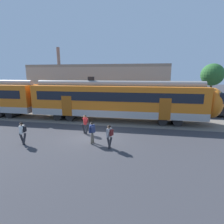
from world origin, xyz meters
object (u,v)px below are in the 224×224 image
(pedestrian_navy, at_px, (92,131))
(commuter_train, at_px, (43,98))
(pedestrian_white, at_px, (22,131))
(pedestrian_red, at_px, (85,123))
(pedestrian_grey, at_px, (109,135))
(parked_car_black, at_px, (220,110))

(pedestrian_navy, bearing_deg, commuter_train, 139.47)
(pedestrian_white, distance_m, pedestrian_navy, 5.01)
(pedestrian_white, xyz_separation_m, pedestrian_red, (3.72, 2.98, 0.00))
(pedestrian_white, bearing_deg, pedestrian_grey, 3.70)
(commuter_train, xyz_separation_m, pedestrian_red, (6.65, -4.71, -1.26))
(commuter_train, xyz_separation_m, pedestrian_navy, (7.84, -6.70, -1.26))
(pedestrian_grey, bearing_deg, pedestrian_navy, 157.35)
(pedestrian_navy, xyz_separation_m, parked_car_black, (12.74, 10.85, -0.21))
(pedestrian_grey, xyz_separation_m, parked_car_black, (11.35, 11.42, -0.21))
(pedestrian_white, relative_size, pedestrian_red, 1.00)
(pedestrian_grey, bearing_deg, pedestrian_red, 135.09)
(pedestrian_red, bearing_deg, parked_car_black, 32.44)
(pedestrian_white, relative_size, pedestrian_grey, 1.00)
(pedestrian_navy, bearing_deg, parked_car_black, 40.42)
(pedestrian_red, height_order, pedestrian_grey, same)
(pedestrian_grey, bearing_deg, commuter_train, 141.72)
(pedestrian_red, bearing_deg, pedestrian_white, -141.29)
(pedestrian_red, distance_m, pedestrian_navy, 2.32)
(pedestrian_navy, height_order, pedestrian_grey, same)
(pedestrian_navy, distance_m, pedestrian_grey, 1.50)
(pedestrian_grey, bearing_deg, pedestrian_white, -176.30)
(pedestrian_white, bearing_deg, pedestrian_red, 38.71)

